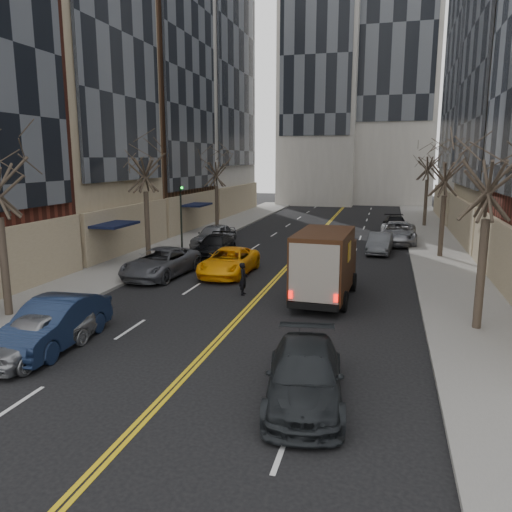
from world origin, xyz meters
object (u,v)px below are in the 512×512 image
(ups_truck, at_px, (325,265))
(pedestrian, at_px, (243,279))
(observer_sedan, at_px, (305,376))
(taxi, at_px, (229,262))

(ups_truck, distance_m, pedestrian, 3.81)
(ups_truck, xyz_separation_m, observer_sedan, (0.69, -9.60, -0.89))
(observer_sedan, height_order, pedestrian, pedestrian)
(ups_truck, height_order, pedestrian, ups_truck)
(observer_sedan, height_order, taxi, taxi)
(ups_truck, xyz_separation_m, pedestrian, (-3.71, -0.12, -0.83))
(observer_sedan, relative_size, pedestrian, 3.33)
(ups_truck, height_order, taxi, ups_truck)
(taxi, distance_m, pedestrian, 4.15)
(ups_truck, bearing_deg, observer_sedan, -83.58)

